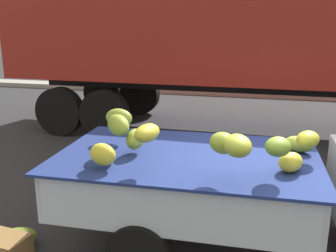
# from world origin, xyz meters

# --- Properties ---
(ground) EXTENTS (220.00, 220.00, 0.00)m
(ground) POSITION_xyz_m (0.00, 0.00, 0.00)
(ground) COLOR #28282B
(curb_strip) EXTENTS (80.00, 0.80, 0.16)m
(curb_strip) POSITION_xyz_m (0.00, 9.59, 0.08)
(curb_strip) COLOR gray
(curb_strip) RESTS_ON ground
(semi_trailer) EXTENTS (12.02, 2.72, 3.95)m
(semi_trailer) POSITION_xyz_m (0.02, 4.81, 2.54)
(semi_trailer) COLOR maroon
(semi_trailer) RESTS_ON ground
(fallen_banana_bunch_near_tailgate) EXTENTS (0.45, 0.38, 0.22)m
(fallen_banana_bunch_near_tailgate) POSITION_xyz_m (-2.81, -0.60, 0.11)
(fallen_banana_bunch_near_tailgate) COLOR olive
(fallen_banana_bunch_near_tailgate) RESTS_ON ground
(produce_crate) EXTENTS (0.56, 0.42, 0.23)m
(produce_crate) POSITION_xyz_m (-2.85, -0.82, 0.12)
(produce_crate) COLOR olive
(produce_crate) RESTS_ON ground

